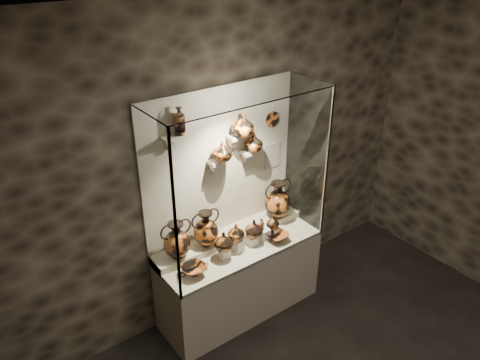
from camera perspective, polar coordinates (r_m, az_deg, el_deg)
name	(u,v)px	position (r m, az deg, el deg)	size (l,w,h in m)	color
wall_back	(220,166)	(4.55, -2.45, 1.74)	(5.00, 0.02, 3.20)	black
plinth	(240,280)	(4.99, -0.06, -12.07)	(1.70, 0.60, 0.80)	#BFB39A
front_tier	(240,247)	(4.73, -0.06, -8.22)	(1.68, 0.58, 0.03)	#C1B496
rear_tier	(229,236)	(4.83, -1.30, -6.89)	(1.70, 0.25, 0.10)	#C1B496
back_panel	(220,166)	(4.55, -2.42, 1.72)	(1.70, 0.03, 1.60)	#BFB39A
glass_front	(259,191)	(4.11, 2.38, -1.31)	(1.70, 0.01, 1.60)	white
glass_left	(157,206)	(3.94, -10.05, -3.16)	(0.01, 0.60, 1.60)	white
glass_right	(306,155)	(4.81, 8.09, 3.00)	(0.01, 0.60, 1.60)	white
glass_top	(239,95)	(4.01, -0.07, 10.36)	(1.70, 0.60, 0.01)	white
frame_post_left	(175,221)	(3.72, -7.91, -5.01)	(0.02, 0.02, 1.60)	gray
frame_post_right	(327,166)	(4.63, 10.51, 1.75)	(0.02, 0.02, 1.60)	gray
pedestal_a	(224,252)	(4.56, -1.94, -8.81)	(0.09, 0.09, 0.10)	silver
pedestal_b	(238,245)	(4.63, -0.19, -7.93)	(0.09, 0.09, 0.13)	silver
pedestal_c	(252,241)	(4.72, 1.49, -7.40)	(0.09, 0.09, 0.09)	silver
pedestal_d	(265,234)	(4.80, 3.01, -6.60)	(0.09, 0.09, 0.12)	silver
pedestal_e	(275,231)	(4.88, 4.29, -6.23)	(0.09, 0.09, 0.08)	silver
bracket_ul	(171,139)	(4.05, -8.42, 5.01)	(0.14, 0.12, 0.04)	#BFB39A
bracket_ca	(216,162)	(4.40, -2.97, 2.20)	(0.14, 0.12, 0.04)	#BFB39A
bracket_cb	(233,137)	(4.42, -0.87, 5.21)	(0.10, 0.12, 0.04)	#BFB39A
bracket_cc	(248,152)	(4.60, 0.98, 3.42)	(0.14, 0.12, 0.04)	#BFB39A
amphora_left	(177,240)	(4.41, -7.71, -7.23)	(0.30, 0.30, 0.37)	#9F4D1E
amphora_mid	(206,228)	(4.54, -4.21, -5.91)	(0.30, 0.30, 0.37)	#C05C21
amphora_right	(278,200)	(4.96, 4.60, -2.39)	(0.33, 0.33, 0.42)	#9F4D1E
jug_a	(223,241)	(4.45, -2.04, -7.48)	(0.18, 0.18, 0.19)	#9F4D1E
jug_b	(236,232)	(4.54, -0.52, -6.38)	(0.17, 0.17, 0.17)	#C05C21
jug_c	(254,228)	(4.65, 1.68, -5.93)	(0.18, 0.18, 0.19)	#9F4D1E
jug_e	(273,222)	(4.82, 3.99, -5.16)	(0.13, 0.13, 0.14)	#9F4D1E
lekythos_small	(261,224)	(4.72, 2.60, -5.35)	(0.06, 0.06, 0.14)	#C05C21
kylix_left	(194,269)	(4.36, -5.66, -10.79)	(0.29, 0.24, 0.11)	#C05C21
kylix_right	(277,237)	(4.78, 4.56, -6.89)	(0.27, 0.23, 0.11)	#9F4D1E
lekythos_tall	(179,120)	(4.03, -7.41, 7.31)	(0.11, 0.11, 0.27)	#9F4D1E
ovoid_vase_a	(222,151)	(4.34, -2.16, 3.54)	(0.19, 0.19, 0.20)	#C05C21
ovoid_vase_b	(242,125)	(4.37, 0.29, 6.74)	(0.21, 0.21, 0.22)	#C05C21
ovoid_vase_c	(253,142)	(4.54, 1.66, 4.64)	(0.18, 0.18, 0.19)	#C05C21
wall_plate	(272,119)	(4.73, 3.96, 7.41)	(0.16, 0.16, 0.02)	#BD5225
info_placard	(272,155)	(4.91, 3.95, 3.01)	(0.20, 0.01, 0.27)	beige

